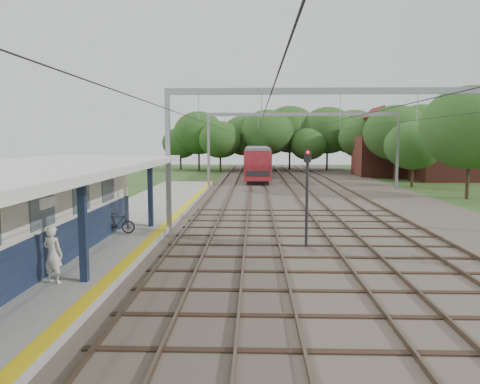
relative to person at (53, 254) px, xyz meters
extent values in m
cube|color=#473D33|center=(10.76, 24.19, -1.16)|extent=(18.00, 90.00, 0.10)
cube|color=gray|center=(-0.74, 8.19, -1.03)|extent=(5.00, 52.00, 0.35)
cube|color=yellow|center=(1.51, 8.19, -0.85)|extent=(0.45, 52.00, 0.01)
cube|color=beige|center=(-2.14, 1.19, 0.84)|extent=(3.20, 18.00, 3.40)
cube|color=#111D37|center=(-0.52, 1.19, -0.16)|extent=(0.06, 18.00, 1.40)
cube|color=slate|center=(-0.51, 1.19, 1.34)|extent=(0.05, 16.00, 1.30)
cube|color=#111D37|center=(0.86, 0.19, 0.74)|extent=(0.22, 0.22, 3.20)
cube|color=#111D37|center=(0.86, 9.19, 0.74)|extent=(0.22, 0.22, 3.20)
cube|color=silver|center=(-1.04, 0.19, 2.46)|extent=(6.40, 20.00, 0.24)
cube|color=white|center=(0.76, -1.81, 1.79)|extent=(0.06, 0.85, 0.26)
cube|color=brown|center=(2.54, 24.19, -1.03)|extent=(0.07, 88.00, 0.15)
cube|color=brown|center=(3.97, 24.19, -1.03)|extent=(0.07, 88.00, 0.15)
cube|color=brown|center=(5.54, 24.19, -1.03)|extent=(0.07, 88.00, 0.15)
cube|color=brown|center=(6.97, 24.19, -1.03)|extent=(0.07, 88.00, 0.15)
cube|color=brown|center=(9.24, 24.19, -1.03)|extent=(0.07, 88.00, 0.15)
cube|color=brown|center=(10.67, 24.19, -1.03)|extent=(0.07, 88.00, 0.15)
cube|color=brown|center=(12.84, 24.19, -1.03)|extent=(0.07, 88.00, 0.15)
cube|color=brown|center=(14.27, 24.19, -1.03)|extent=(0.07, 88.00, 0.15)
cube|color=gray|center=(1.76, 9.19, 2.29)|extent=(0.22, 0.22, 7.00)
cube|color=gray|center=(10.26, 9.19, 5.64)|extent=(17.00, 0.20, 0.30)
cube|color=gray|center=(1.76, 29.19, 2.29)|extent=(0.22, 0.22, 7.00)
cube|color=gray|center=(18.76, 29.19, 2.29)|extent=(0.22, 0.22, 7.00)
cube|color=gray|center=(10.26, 29.19, 5.64)|extent=(17.00, 0.20, 0.30)
cylinder|color=black|center=(3.26, 24.19, 4.29)|extent=(0.02, 88.00, 0.02)
cylinder|color=black|center=(6.26, 24.19, 4.29)|extent=(0.02, 88.00, 0.02)
cylinder|color=black|center=(9.96, 24.19, 4.29)|extent=(0.02, 88.00, 0.02)
cylinder|color=black|center=(13.56, 24.19, 4.29)|extent=(0.02, 88.00, 0.02)
cylinder|color=#382619|center=(-3.24, 55.19, 0.23)|extent=(0.28, 0.28, 2.88)
ellipsoid|color=#214017|center=(-3.24, 55.19, 3.75)|extent=(6.72, 6.72, 5.76)
cylinder|color=#382619|center=(2.76, 57.19, 0.05)|extent=(0.28, 0.28, 2.52)
ellipsoid|color=#214017|center=(2.76, 57.19, 3.13)|extent=(5.88, 5.88, 5.04)
cylinder|color=#382619|center=(8.76, 54.19, 0.41)|extent=(0.28, 0.28, 3.24)
ellipsoid|color=#214017|center=(8.76, 54.19, 4.37)|extent=(7.56, 7.56, 6.48)
cylinder|color=#382619|center=(14.76, 56.19, 0.14)|extent=(0.28, 0.28, 2.70)
ellipsoid|color=#214017|center=(14.76, 56.19, 3.44)|extent=(6.30, 6.30, 5.40)
cylinder|color=#382619|center=(21.26, 32.19, 0.05)|extent=(0.28, 0.28, 2.52)
ellipsoid|color=#214017|center=(21.26, 32.19, 3.13)|extent=(5.88, 5.88, 5.04)
cylinder|color=#382619|center=(21.76, 48.19, 0.23)|extent=(0.28, 0.28, 2.88)
ellipsoid|color=#214017|center=(21.76, 48.19, 3.75)|extent=(6.72, 6.72, 5.76)
cube|color=brown|center=(27.76, 40.19, 1.04)|extent=(7.00, 6.00, 4.50)
cube|color=maroon|center=(27.76, 40.19, 4.19)|extent=(4.99, 6.12, 4.99)
cube|color=brown|center=(22.76, 46.19, 1.29)|extent=(8.00, 6.00, 5.00)
cube|color=maroon|center=(22.76, 46.19, 4.69)|extent=(5.52, 6.12, 5.52)
imported|color=silver|center=(0.00, 0.00, 0.00)|extent=(0.71, 0.55, 1.72)
imported|color=black|center=(-0.24, 7.32, -0.39)|extent=(1.58, 0.50, 0.94)
cube|color=black|center=(6.26, 40.68, -0.89)|extent=(2.19, 15.66, 0.44)
cube|color=maroon|center=(6.26, 40.68, 0.82)|extent=(2.74, 17.02, 2.95)
cube|color=black|center=(6.26, 40.68, 1.11)|extent=(2.78, 15.66, 0.85)
cube|color=slate|center=(6.26, 40.68, 2.41)|extent=(2.52, 17.02, 0.28)
cube|color=black|center=(6.26, 58.30, -0.89)|extent=(2.19, 15.66, 0.44)
cube|color=maroon|center=(6.26, 58.30, 0.82)|extent=(2.74, 17.02, 2.95)
cube|color=black|center=(6.26, 58.30, 1.11)|extent=(2.78, 15.66, 0.85)
cube|color=slate|center=(6.26, 58.30, 2.41)|extent=(2.52, 17.02, 0.28)
cylinder|color=black|center=(8.11, 6.04, 0.69)|extent=(0.15, 0.15, 3.81)
cube|color=black|center=(8.11, 6.04, 2.70)|extent=(0.32, 0.23, 0.52)
sphere|color=red|center=(8.11, 5.94, 2.85)|extent=(0.13, 0.13, 0.13)
camera|label=1|loc=(5.92, -13.28, 3.35)|focal=35.00mm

